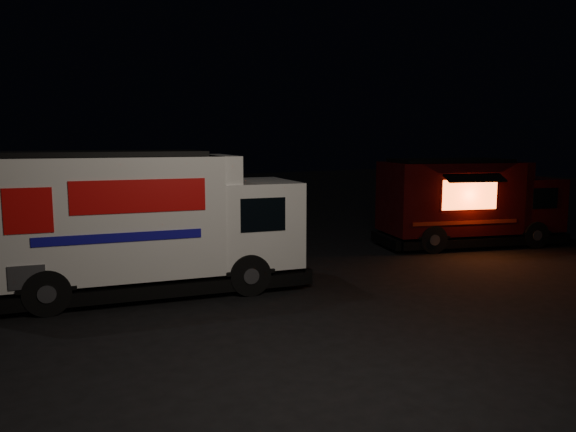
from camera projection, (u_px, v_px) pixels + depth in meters
The scene contains 3 objects.
ground at pixel (339, 306), 11.45m from camera, with size 80.00×80.00×0.00m, color black.
white_truck at pixel (150, 222), 12.33m from camera, with size 6.90×2.35×3.13m, color silver, non-canonical shape.
red_truck at pixel (470, 202), 17.87m from camera, with size 5.93×2.18×2.76m, color #35090A, non-canonical shape.
Camera 1 is at (-6.63, -8.95, 3.39)m, focal length 35.00 mm.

